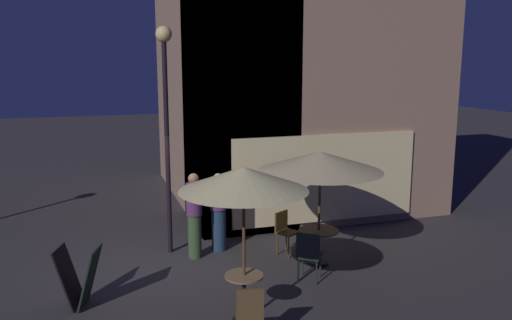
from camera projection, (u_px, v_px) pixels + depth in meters
name	position (u px, v px, depth m)	size (l,w,h in m)	color
ground_plane	(163.00, 264.00, 10.59)	(60.00, 60.00, 0.00)	#343032
cafe_building	(262.00, 36.00, 14.05)	(6.64, 7.40, 9.30)	#96725E
street_lamp_near_corner	(166.00, 100.00, 10.66)	(0.33, 0.33, 4.69)	black
menu_sandwich_board	(79.00, 277.00, 8.68)	(0.81, 0.74, 1.00)	black
cafe_table_0	(319.00, 238.00, 10.47)	(0.79, 0.79, 0.73)	black
cafe_table_1	(244.00, 291.00, 8.16)	(0.60, 0.60, 0.78)	black
patio_umbrella_0	(320.00, 162.00, 10.17)	(2.42, 2.42, 2.30)	black
patio_umbrella_1	(244.00, 180.00, 7.83)	(1.96, 1.96, 2.48)	black
cafe_chair_0	(309.00, 252.00, 9.64)	(0.59, 0.59, 0.96)	#1F2825
cafe_chair_1	(284.00, 228.00, 11.03)	(0.52, 0.52, 0.91)	brown
cafe_chair_2	(250.00, 312.00, 7.40)	(0.45, 0.45, 0.94)	brown
patron_standing_0	(194.00, 215.00, 10.79)	(0.32, 0.32, 1.78)	#374F2E
patron_standing_1	(219.00, 212.00, 11.22)	(0.36, 0.36, 1.69)	navy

